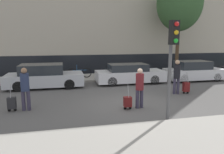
{
  "coord_description": "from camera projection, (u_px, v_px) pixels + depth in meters",
  "views": [
    {
      "loc": [
        -2.91,
        -9.16,
        2.9
      ],
      "look_at": [
        -0.4,
        1.8,
        0.95
      ],
      "focal_mm": 35.0,
      "sensor_mm": 36.0,
      "label": 1
    }
  ],
  "objects": [
    {
      "name": "parked_car_2",
      "position": [
        194.0,
        71.0,
        15.47
      ],
      "size": [
        4.12,
        1.72,
        1.4
      ],
      "color": "silver",
      "rests_on": "ground_plane"
    },
    {
      "name": "parked_car_0",
      "position": [
        44.0,
        77.0,
        13.23
      ],
      "size": [
        4.53,
        1.91,
        1.42
      ],
      "color": "#B7BABF",
      "rests_on": "ground_plane"
    },
    {
      "name": "building_facade",
      "position": [
        94.0,
        0.0,
        19.03
      ],
      "size": [
        28.0,
        2.82,
        12.52
      ],
      "color": "#B7AD99",
      "rests_on": "ground_plane"
    },
    {
      "name": "pedestrian_right",
      "position": [
        177.0,
        75.0,
        11.56
      ],
      "size": [
        0.35,
        0.34,
        1.83
      ],
      "rotation": [
        0.0,
        0.0,
        3.01
      ],
      "color": "#383347",
      "rests_on": "ground_plane"
    },
    {
      "name": "pedestrian_center",
      "position": [
        140.0,
        86.0,
        9.19
      ],
      "size": [
        0.35,
        0.34,
        1.71
      ],
      "rotation": [
        0.0,
        0.0,
        0.14
      ],
      "color": "#383347",
      "rests_on": "ground_plane"
    },
    {
      "name": "sidewalk_near",
      "position": [
        168.0,
        139.0,
        6.33
      ],
      "size": [
        28.0,
        2.5,
        0.12
      ],
      "color": "#A39E93",
      "rests_on": "ground_plane"
    },
    {
      "name": "traffic_light",
      "position": [
        172.0,
        51.0,
        7.4
      ],
      "size": [
        0.28,
        0.47,
        3.52
      ],
      "color": "#515154",
      "rests_on": "ground_plane"
    },
    {
      "name": "parked_car_1",
      "position": [
        130.0,
        74.0,
        14.51
      ],
      "size": [
        4.53,
        1.73,
        1.29
      ],
      "color": "silver",
      "rests_on": "ground_plane"
    },
    {
      "name": "bare_tree_near_crossing",
      "position": [
        180.0,
        3.0,
        16.98
      ],
      "size": [
        3.55,
        3.55,
        7.74
      ],
      "color": "#4C3826",
      "rests_on": "sidewalk_far"
    },
    {
      "name": "trolley_center",
      "position": [
        128.0,
        102.0,
        9.11
      ],
      "size": [
        0.34,
        0.29,
        1.07
      ],
      "color": "maroon",
      "rests_on": "ground_plane"
    },
    {
      "name": "trolley_right",
      "position": [
        186.0,
        87.0,
        11.72
      ],
      "size": [
        0.34,
        0.29,
        1.17
      ],
      "color": "maroon",
      "rests_on": "ground_plane"
    },
    {
      "name": "parked_bicycle",
      "position": [
        79.0,
        73.0,
        15.9
      ],
      "size": [
        1.77,
        0.06,
        0.96
      ],
      "color": "black",
      "rests_on": "sidewalk_far"
    },
    {
      "name": "sidewalk_far",
      "position": [
        102.0,
        77.0,
        16.65
      ],
      "size": [
        28.0,
        3.0,
        0.12
      ],
      "color": "#A39E93",
      "rests_on": "ground_plane"
    },
    {
      "name": "trolley_left",
      "position": [
        12.0,
        103.0,
        8.85
      ],
      "size": [
        0.34,
        0.29,
        1.12
      ],
      "color": "#262628",
      "rests_on": "ground_plane"
    },
    {
      "name": "ground_plane",
      "position": [
        129.0,
        104.0,
        9.94
      ],
      "size": [
        80.0,
        80.0,
        0.0
      ],
      "primitive_type": "plane",
      "color": "#565451"
    },
    {
      "name": "pedestrian_left",
      "position": [
        25.0,
        86.0,
        8.85
      ],
      "size": [
        0.35,
        0.34,
        1.78
      ],
      "rotation": [
        0.0,
        0.0,
        -0.0
      ],
      "color": "#383347",
      "rests_on": "ground_plane"
    }
  ]
}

